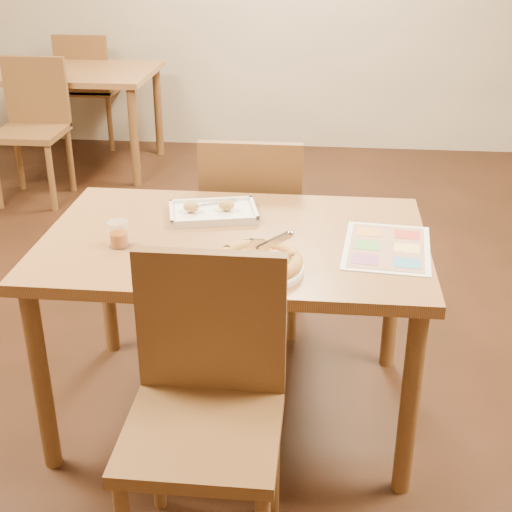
# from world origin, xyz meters

# --- Properties ---
(room) EXTENTS (7.00, 7.00, 7.00)m
(room) POSITION_xyz_m (0.00, 0.00, 1.35)
(room) COLOR black
(room) RESTS_ON ground
(dining_table) EXTENTS (1.30, 0.85, 0.72)m
(dining_table) POSITION_xyz_m (0.00, 0.00, 0.63)
(dining_table) COLOR olive
(dining_table) RESTS_ON ground
(chair_near) EXTENTS (0.42, 0.42, 0.47)m
(chair_near) POSITION_xyz_m (0.00, -0.60, 0.57)
(chair_near) COLOR brown
(chair_near) RESTS_ON ground
(chair_far) EXTENTS (0.42, 0.42, 0.47)m
(chair_far) POSITION_xyz_m (-0.00, 0.60, 0.57)
(chair_far) COLOR brown
(chair_far) RESTS_ON ground
(bg_table) EXTENTS (1.30, 0.85, 0.72)m
(bg_table) POSITION_xyz_m (-1.60, 2.80, 0.63)
(bg_table) COLOR olive
(bg_table) RESTS_ON ground
(bg_chair_near) EXTENTS (0.42, 0.42, 0.47)m
(bg_chair_near) POSITION_xyz_m (-1.60, 2.20, 0.57)
(bg_chair_near) COLOR brown
(bg_chair_near) RESTS_ON ground
(bg_chair_far) EXTENTS (0.42, 0.42, 0.47)m
(bg_chair_far) POSITION_xyz_m (-1.60, 3.30, 0.57)
(bg_chair_far) COLOR brown
(bg_chair_far) RESTS_ON ground
(plate) EXTENTS (0.38, 0.38, 0.02)m
(plate) POSITION_xyz_m (0.10, -0.25, 0.73)
(plate) COLOR white
(plate) RESTS_ON dining_table
(pizza) EXTENTS (0.27, 0.27, 0.04)m
(pizza) POSITION_xyz_m (0.11, -0.25, 0.75)
(pizza) COLOR gold
(pizza) RESTS_ON plate
(pizza_cutter) EXTENTS (0.14, 0.06, 0.08)m
(pizza_cutter) POSITION_xyz_m (0.14, -0.23, 0.80)
(pizza_cutter) COLOR silver
(pizza_cutter) RESTS_ON pizza
(appetizer_tray) EXTENTS (0.35, 0.28, 0.06)m
(appetizer_tray) POSITION_xyz_m (-0.10, 0.18, 0.73)
(appetizer_tray) COLOR silver
(appetizer_tray) RESTS_ON dining_table
(glass_tumbler) EXTENTS (0.07, 0.07, 0.09)m
(glass_tumbler) POSITION_xyz_m (-0.37, -0.11, 0.76)
(glass_tumbler) COLOR #7E3A09
(glass_tumbler) RESTS_ON dining_table
(menu) EXTENTS (0.31, 0.41, 0.00)m
(menu) POSITION_xyz_m (0.51, -0.04, 0.72)
(menu) COLOR silver
(menu) RESTS_ON dining_table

